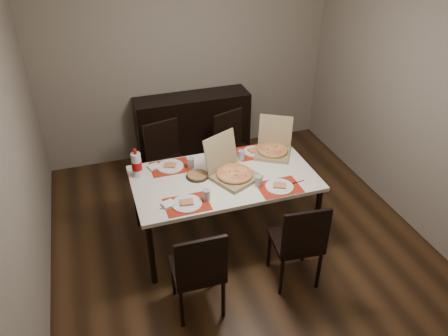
# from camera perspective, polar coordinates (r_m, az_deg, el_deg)

# --- Properties ---
(ground) EXTENTS (3.80, 4.00, 0.02)m
(ground) POSITION_cam_1_polar(r_m,az_deg,el_deg) (4.75, 1.71, -9.11)
(ground) COLOR #3E2613
(ground) RESTS_ON ground
(room_walls) EXTENTS (3.84, 4.02, 2.62)m
(room_walls) POSITION_cam_1_polar(r_m,az_deg,el_deg) (4.20, 0.07, 12.91)
(room_walls) COLOR gray
(room_walls) RESTS_ON ground
(sideboard) EXTENTS (1.50, 0.40, 0.90)m
(sideboard) POSITION_cam_1_polar(r_m,az_deg,el_deg) (5.90, -4.06, 5.33)
(sideboard) COLOR black
(sideboard) RESTS_ON ground
(dining_table) EXTENTS (1.80, 1.00, 0.75)m
(dining_table) POSITION_cam_1_polar(r_m,az_deg,el_deg) (4.36, 0.00, -1.84)
(dining_table) COLOR #F4E9CD
(dining_table) RESTS_ON ground
(chair_near_left) EXTENTS (0.43, 0.43, 0.93)m
(chair_near_left) POSITION_cam_1_polar(r_m,az_deg,el_deg) (3.69, -3.33, -13.08)
(chair_near_left) COLOR black
(chair_near_left) RESTS_ON ground
(chair_near_right) EXTENTS (0.46, 0.46, 0.93)m
(chair_near_right) POSITION_cam_1_polar(r_m,az_deg,el_deg) (3.99, 9.76, -9.38)
(chair_near_right) COLOR black
(chair_near_right) RESTS_ON ground
(chair_far_left) EXTENTS (0.50, 0.50, 0.93)m
(chair_far_left) POSITION_cam_1_polar(r_m,az_deg,el_deg) (5.12, -7.48, 1.30)
(chair_far_left) COLOR black
(chair_far_left) RESTS_ON ground
(chair_far_right) EXTENTS (0.53, 0.53, 0.93)m
(chair_far_right) POSITION_cam_1_polar(r_m,az_deg,el_deg) (5.31, 1.24, 2.80)
(chair_far_right) COLOR black
(chair_far_right) RESTS_ON ground
(setting_near_left) EXTENTS (0.47, 0.30, 0.11)m
(setting_near_left) POSITION_cam_1_polar(r_m,az_deg,el_deg) (3.96, -4.51, -4.41)
(setting_near_left) COLOR #B71F0C
(setting_near_left) RESTS_ON dining_table
(setting_near_right) EXTENTS (0.50, 0.30, 0.11)m
(setting_near_right) POSITION_cam_1_polar(r_m,az_deg,el_deg) (4.19, 6.55, -2.26)
(setting_near_right) COLOR #B71F0C
(setting_near_right) RESTS_ON dining_table
(setting_far_left) EXTENTS (0.46, 0.30, 0.11)m
(setting_far_left) POSITION_cam_1_polar(r_m,az_deg,el_deg) (4.48, -6.63, 0.30)
(setting_far_left) COLOR #B71F0C
(setting_far_left) RESTS_ON dining_table
(setting_far_right) EXTENTS (0.45, 0.30, 0.11)m
(setting_far_right) POSITION_cam_1_polar(r_m,az_deg,el_deg) (4.68, 3.48, 2.04)
(setting_far_right) COLOR #B71F0C
(setting_far_right) RESTS_ON dining_table
(napkin_loose) EXTENTS (0.16, 0.15, 0.02)m
(napkin_loose) POSITION_cam_1_polar(r_m,az_deg,el_deg) (4.31, 0.38, -1.05)
(napkin_loose) COLOR white
(napkin_loose) RESTS_ON dining_table
(pizza_box_center) EXTENTS (0.55, 0.57, 0.40)m
(pizza_box_center) POSITION_cam_1_polar(r_m,az_deg,el_deg) (4.28, 1.08, -0.51)
(pizza_box_center) COLOR #8D7951
(pizza_box_center) RESTS_ON dining_table
(pizza_box_right) EXTENTS (0.51, 0.53, 0.36)m
(pizza_box_right) POSITION_cam_1_polar(r_m,az_deg,el_deg) (4.71, 6.42, 2.60)
(pizza_box_right) COLOR #8D7951
(pizza_box_right) RESTS_ON dining_table
(faina_plate) EXTENTS (0.23, 0.23, 0.03)m
(faina_plate) POSITION_cam_1_polar(r_m,az_deg,el_deg) (4.32, -3.48, -0.98)
(faina_plate) COLOR black
(faina_plate) RESTS_ON dining_table
(dip_bowl) EXTENTS (0.12, 0.12, 0.03)m
(dip_bowl) POSITION_cam_1_polar(r_m,az_deg,el_deg) (4.43, 0.11, 0.06)
(dip_bowl) COLOR white
(dip_bowl) RESTS_ON dining_table
(soda_bottle) EXTENTS (0.10, 0.10, 0.30)m
(soda_bottle) POSITION_cam_1_polar(r_m,az_deg,el_deg) (4.35, -11.33, 0.42)
(soda_bottle) COLOR silver
(soda_bottle) RESTS_ON dining_table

